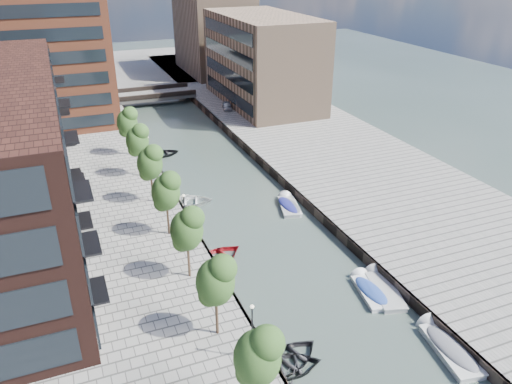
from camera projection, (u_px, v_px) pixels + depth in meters
water at (210, 169)px, 60.65m from camera, size 300.00×300.00×0.00m
quay_right at (326, 148)px, 65.84m from camera, size 20.00×140.00×1.00m
quay_wall_left at (160, 173)px, 58.38m from camera, size 0.25×140.00×1.00m
quay_wall_right at (257, 158)px, 62.50m from camera, size 0.25×140.00×1.00m
far_closure at (130, 68)px, 110.52m from camera, size 80.00×40.00×1.00m
apartment_block at (15, 160)px, 42.08m from camera, size 8.00×38.00×14.00m
tower at (34, 15)px, 68.83m from camera, size 18.00×18.00×30.00m
tan_block_near at (262, 60)px, 80.94m from camera, size 12.00×25.00×14.00m
tan_block_far at (214, 32)px, 102.21m from camera, size 12.00×20.00×16.00m
bridge at (155, 95)px, 86.76m from camera, size 13.00×6.00×1.30m
tree_0 at (257, 355)px, 25.42m from camera, size 2.50×2.50×5.95m
tree_1 at (215, 279)px, 31.27m from camera, size 2.50×2.50×5.95m
tree_2 at (186, 228)px, 37.11m from camera, size 2.50×2.50×5.95m
tree_3 at (166, 190)px, 42.95m from camera, size 2.50×2.50×5.95m
tree_4 at (150, 162)px, 48.80m from camera, size 2.50×2.50×5.95m
tree_5 at (137, 139)px, 54.64m from camera, size 2.50×2.50×5.95m
tree_6 at (127, 121)px, 60.48m from camera, size 2.50×2.50×5.95m
lamp_0 at (252, 326)px, 29.98m from camera, size 0.24×0.24×4.12m
lamp_1 at (184, 211)px, 43.34m from camera, size 0.24×0.24×4.12m
lamp_2 at (149, 150)px, 56.70m from camera, size 0.24×0.24×4.12m
sloop_0 at (286, 370)px, 31.49m from camera, size 5.22×4.12×0.98m
sloop_1 at (289, 363)px, 32.07m from camera, size 5.72×4.91×1.00m
sloop_2 at (217, 260)px, 42.71m from camera, size 5.90×5.05×1.03m
sloop_3 at (188, 204)px, 52.28m from camera, size 5.84×4.83×1.05m
sloop_4 at (161, 156)px, 64.56m from camera, size 4.97×3.67×0.99m
motorboat_0 at (369, 290)px, 38.68m from camera, size 2.42×4.86×1.55m
motorboat_1 at (447, 346)px, 33.13m from camera, size 2.77×5.74×1.83m
motorboat_2 at (382, 287)px, 39.07m from camera, size 3.13×5.49×1.73m
motorboat_3 at (288, 205)px, 51.60m from camera, size 2.76×4.93×1.56m
motorboat_4 at (290, 205)px, 51.56m from camera, size 2.49×4.70×1.49m
car at (227, 106)px, 79.83m from camera, size 2.14×3.71×1.19m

